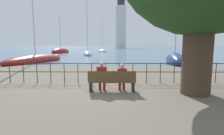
# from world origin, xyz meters

# --- Properties ---
(ground_plane) EXTENTS (1000.00, 1000.00, 0.00)m
(ground_plane) POSITION_xyz_m (0.00, 0.00, 0.00)
(ground_plane) COLOR #706656
(harbor_water) EXTENTS (600.00, 300.00, 0.01)m
(harbor_water) POSITION_xyz_m (0.00, 159.60, 0.00)
(harbor_water) COLOR slate
(harbor_water) RESTS_ON ground_plane
(park_bench) EXTENTS (1.99, 0.45, 0.90)m
(park_bench) POSITION_xyz_m (0.00, -0.06, 0.44)
(park_bench) COLOR brown
(park_bench) RESTS_ON ground_plane
(seated_person_left) EXTENTS (0.42, 0.35, 1.27)m
(seated_person_left) POSITION_xyz_m (-0.43, 0.01, 0.69)
(seated_person_left) COLOR maroon
(seated_person_left) RESTS_ON ground_plane
(seated_person_right) EXTENTS (0.39, 0.35, 1.19)m
(seated_person_right) POSITION_xyz_m (0.43, 0.02, 0.65)
(seated_person_right) COLOR maroon
(seated_person_right) RESTS_ON ground_plane
(promenade_railing) EXTENTS (12.14, 0.04, 1.05)m
(promenade_railing) POSITION_xyz_m (0.00, 1.65, 0.69)
(promenade_railing) COLOR black
(promenade_railing) RESTS_ON ground_plane
(sailboat_0) EXTENTS (3.03, 7.86, 9.85)m
(sailboat_0) POSITION_xyz_m (-3.30, 44.48, 0.26)
(sailboat_0) COLOR white
(sailboat_0) RESTS_ON ground_plane
(sailboat_1) EXTENTS (2.24, 5.33, 10.93)m
(sailboat_1) POSITION_xyz_m (-4.84, 25.70, 0.35)
(sailboat_1) COLOR silver
(sailboat_1) RESTS_ON ground_plane
(sailboat_2) EXTENTS (3.05, 6.84, 11.17)m
(sailboat_2) POSITION_xyz_m (6.67, 11.60, 0.39)
(sailboat_2) COLOR navy
(sailboat_2) RESTS_ON ground_plane
(sailboat_3) EXTENTS (4.93, 8.96, 10.46)m
(sailboat_3) POSITION_xyz_m (-8.82, 12.46, 0.29)
(sailboat_3) COLOR maroon
(sailboat_3) RESTS_ON ground_plane
(sailboat_4) EXTENTS (4.12, 6.95, 9.29)m
(sailboat_4) POSITION_xyz_m (-12.91, 35.43, 0.37)
(sailboat_4) COLOR maroon
(sailboat_4) RESTS_ON ground_plane
(harbor_lighthouse) EXTENTS (5.97, 5.97, 29.17)m
(harbor_lighthouse) POSITION_xyz_m (4.23, 95.80, 13.56)
(harbor_lighthouse) COLOR silver
(harbor_lighthouse) RESTS_ON ground_plane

